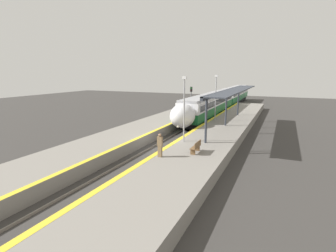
{
  "coord_description": "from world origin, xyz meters",
  "views": [
    {
      "loc": [
        10.16,
        -20.77,
        6.91
      ],
      "look_at": [
        0.56,
        0.73,
        2.05
      ],
      "focal_mm": 28.0,
      "sensor_mm": 36.0,
      "label": 1
    }
  ],
  "objects_px": {
    "railway_signal": "(191,100)",
    "lamppost_near": "(184,105)",
    "train": "(223,99)",
    "person_waiting": "(160,145)",
    "lamppost_mid": "(216,95)",
    "platform_bench": "(196,147)"
  },
  "relations": [
    {
      "from": "platform_bench",
      "to": "railway_signal",
      "type": "distance_m",
      "value": 18.66
    },
    {
      "from": "train",
      "to": "person_waiting",
      "type": "bearing_deg",
      "value": -85.61
    },
    {
      "from": "train",
      "to": "lamppost_mid",
      "type": "xyz_separation_m",
      "value": [
        2.41,
        -15.5,
        2.06
      ]
    },
    {
      "from": "train",
      "to": "railway_signal",
      "type": "height_order",
      "value": "railway_signal"
    },
    {
      "from": "platform_bench",
      "to": "lamppost_near",
      "type": "xyz_separation_m",
      "value": [
        -2.04,
        2.77,
        2.71
      ]
    },
    {
      "from": "person_waiting",
      "to": "lamppost_near",
      "type": "height_order",
      "value": "lamppost_near"
    },
    {
      "from": "person_waiting",
      "to": "platform_bench",
      "type": "bearing_deg",
      "value": 43.6
    },
    {
      "from": "railway_signal",
      "to": "lamppost_mid",
      "type": "height_order",
      "value": "lamppost_mid"
    },
    {
      "from": "railway_signal",
      "to": "lamppost_near",
      "type": "distance_m",
      "value": 15.38
    },
    {
      "from": "railway_signal",
      "to": "lamppost_mid",
      "type": "relative_size",
      "value": 0.87
    },
    {
      "from": "lamppost_near",
      "to": "lamppost_mid",
      "type": "xyz_separation_m",
      "value": [
        0.0,
        10.98,
        0.0
      ]
    },
    {
      "from": "train",
      "to": "lamppost_mid",
      "type": "height_order",
      "value": "lamppost_mid"
    },
    {
      "from": "railway_signal",
      "to": "lamppost_near",
      "type": "bearing_deg",
      "value": -73.15
    },
    {
      "from": "train",
      "to": "lamppost_near",
      "type": "height_order",
      "value": "lamppost_near"
    },
    {
      "from": "person_waiting",
      "to": "lamppost_mid",
      "type": "xyz_separation_m",
      "value": [
        0.01,
        15.7,
        2.3
      ]
    },
    {
      "from": "railway_signal",
      "to": "platform_bench",
      "type": "bearing_deg",
      "value": -69.61
    },
    {
      "from": "lamppost_near",
      "to": "train",
      "type": "bearing_deg",
      "value": 95.2
    },
    {
      "from": "lamppost_mid",
      "to": "lamppost_near",
      "type": "bearing_deg",
      "value": -90.0
    },
    {
      "from": "person_waiting",
      "to": "railway_signal",
      "type": "xyz_separation_m",
      "value": [
        -4.43,
        19.39,
        1.07
      ]
    },
    {
      "from": "railway_signal",
      "to": "lamppost_mid",
      "type": "distance_m",
      "value": 5.91
    },
    {
      "from": "lamppost_near",
      "to": "lamppost_mid",
      "type": "relative_size",
      "value": 1.0
    },
    {
      "from": "train",
      "to": "platform_bench",
      "type": "bearing_deg",
      "value": -81.35
    }
  ]
}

